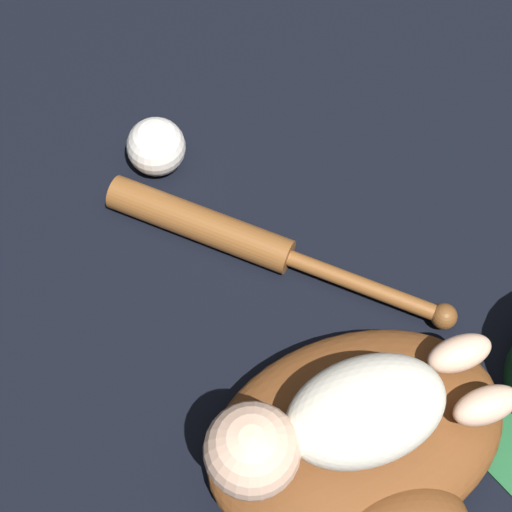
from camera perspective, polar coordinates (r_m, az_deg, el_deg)
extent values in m
plane|color=black|center=(1.03, 5.98, -11.20)|extent=(6.00, 6.00, 0.00)
ellipsoid|color=brown|center=(0.99, 6.72, -11.79)|extent=(0.41, 0.34, 0.09)
ellipsoid|color=silver|center=(0.90, 7.32, -10.20)|extent=(0.20, 0.17, 0.09)
sphere|color=beige|center=(0.88, -0.27, -12.85)|extent=(0.10, 0.10, 0.10)
ellipsoid|color=beige|center=(0.95, 15.06, -9.60)|extent=(0.08, 0.06, 0.04)
ellipsoid|color=beige|center=(0.97, 13.40, -6.33)|extent=(0.08, 0.06, 0.04)
cylinder|color=brown|center=(1.11, -3.76, 2.15)|extent=(0.15, 0.25, 0.05)
cylinder|color=brown|center=(1.08, 7.29, -2.03)|extent=(0.11, 0.19, 0.02)
sphere|color=brown|center=(1.08, 12.42, -3.95)|extent=(0.03, 0.03, 0.03)
sphere|color=white|center=(1.16, -6.67, 7.25)|extent=(0.08, 0.08, 0.08)
cube|color=#1E562D|center=(1.06, 16.42, -12.28)|extent=(0.07, 0.15, 0.01)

